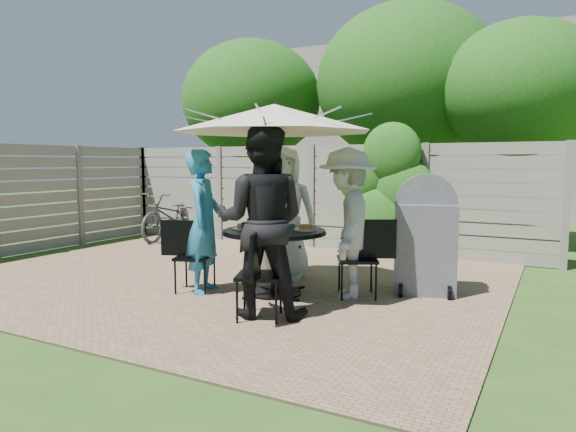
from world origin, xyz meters
The scene contains 23 objects.
backyard_envelope centered at (0.09, 10.29, 2.61)m, with size 60.00×60.00×5.00m.
patio_table centered at (1.03, -0.18, 0.54)m, with size 1.51×1.51×0.77m.
umbrella centered at (1.03, -0.18, 2.03)m, with size 2.91×2.91×2.19m.
chair_back centered at (0.69, 0.72, 0.27)m, with size 0.57×0.69×0.91m.
person_back centered at (0.73, 0.59, 0.87)m, with size 0.85×0.55×1.74m, color silver.
chair_left centered at (0.12, -0.52, 0.26)m, with size 0.66×0.53×0.86m.
person_left centered at (0.25, -0.47, 0.84)m, with size 0.62×0.40×1.69m, color teal.
chair_front centered at (1.37, -1.09, 0.27)m, with size 0.56×0.69×0.90m.
person_front centered at (1.32, -0.96, 0.96)m, with size 0.93×0.73×1.92m, color black.
chair_right centered at (1.93, 0.16, 0.27)m, with size 0.68×0.58×0.90m.
person_right centered at (1.80, 0.11, 0.85)m, with size 1.10×0.63×1.71m, color #B3B3AE.
plate_back centered at (0.90, 0.16, 0.79)m, with size 0.26×0.26×0.06m.
plate_left centered at (0.69, -0.31, 0.79)m, with size 0.26×0.26×0.06m.
plate_front centered at (1.15, -0.52, 0.79)m, with size 0.26×0.26×0.06m.
plate_right centered at (1.36, -0.06, 0.79)m, with size 0.26×0.26×0.06m.
glass_back centered at (0.84, 0.02, 0.84)m, with size 0.07×0.07×0.14m, color silver.
glass_left centered at (0.82, -0.37, 0.84)m, with size 0.07×0.07×0.14m, color silver.
glass_front centered at (1.22, -0.39, 0.84)m, with size 0.07×0.07×0.14m, color silver.
glass_right centered at (1.23, 0.01, 0.84)m, with size 0.07×0.07×0.14m, color silver.
syrup_jug centered at (0.95, -0.16, 0.85)m, with size 0.09×0.09×0.16m, color #59280C.
coffee_cup centered at (1.04, 0.06, 0.83)m, with size 0.08×0.08×0.12m, color #C6B293.
bicycle centered at (-2.88, 2.60, 0.48)m, with size 0.63×1.82×0.96m, color #333338.
bbq_grill centered at (2.54, 0.70, 0.64)m, with size 0.81×0.70×1.41m.
Camera 1 is at (3.90, -5.27, 1.54)m, focal length 32.00 mm.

